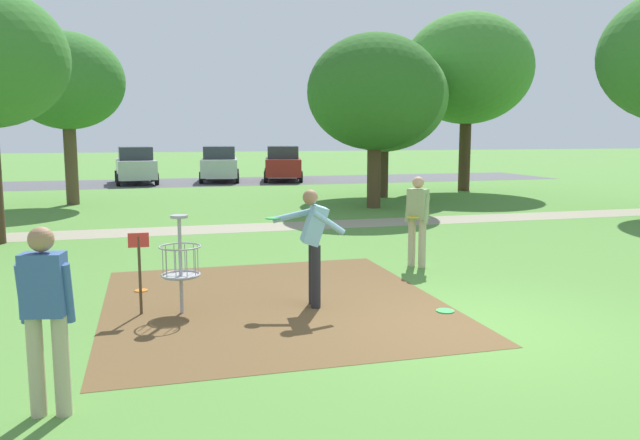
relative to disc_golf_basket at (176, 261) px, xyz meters
The scene contains 18 objects.
ground_plane 4.11m from the disc_golf_basket, 24.46° to the right, with size 160.00×160.00×0.00m, color #518438.
dirt_tee_pad 1.61m from the disc_golf_basket, ahead, with size 4.90×5.48×0.01m, color brown.
disc_golf_basket is the anchor object (origin of this frame).
player_foreground_watching 4.91m from the disc_golf_basket, 23.26° to the left, with size 0.45×0.47×1.71m.
player_throwing 3.22m from the disc_golf_basket, 112.64° to the right, with size 0.49×0.43×1.71m.
player_waiting_left 1.95m from the disc_golf_basket, ahead, with size 1.08×0.57×1.71m.
frisbee_by_tee 1.67m from the disc_golf_basket, 109.69° to the left, with size 0.20×0.20×0.02m, color orange.
frisbee_far_left 3.85m from the disc_golf_basket, 14.35° to the right, with size 0.26×0.26×0.02m, color green.
frisbee_far_right 1.86m from the disc_golf_basket, 158.20° to the left, with size 0.24×0.24×0.02m, color red.
tree_near_left 21.11m from the disc_golf_basket, 50.72° to the left, with size 5.56×5.56×7.63m.
tree_mid_center 15.48m from the disc_golf_basket, 101.25° to the left, with size 3.93×3.93×5.98m.
tree_mid_right 16.96m from the disc_golf_basket, 59.06° to the left, with size 5.00×5.00×6.04m.
tree_far_left 13.42m from the disc_golf_basket, 57.56° to the left, with size 4.50×4.50×5.77m.
parking_lot_strip 24.28m from the disc_golf_basket, 81.27° to the left, with size 36.00×6.00×0.01m, color #4C4C51.
parked_car_leftmost 23.90m from the disc_golf_basket, 92.24° to the left, with size 2.19×4.31×1.84m.
parked_car_center_left 24.33m from the disc_golf_basket, 82.24° to the left, with size 2.40×4.41×1.84m.
parked_car_center_right 24.62m from the disc_golf_basket, 74.51° to the left, with size 2.58×4.47×1.84m.
gravel_path 8.54m from the disc_golf_basket, 64.35° to the left, with size 40.00×1.52×0.00m, color gray.
Camera 1 is at (-4.00, -7.01, 2.50)m, focal length 34.89 mm.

